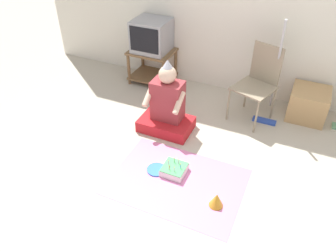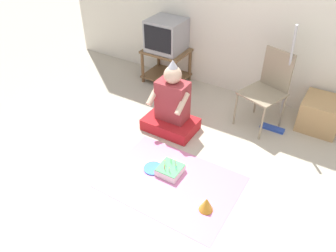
# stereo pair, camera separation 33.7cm
# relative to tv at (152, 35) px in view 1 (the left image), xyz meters

# --- Properties ---
(ground_plane) EXTENTS (16.00, 16.00, 0.00)m
(ground_plane) POSITION_rel_tv_xyz_m (1.39, -1.73, -0.70)
(ground_plane) COLOR #BCB29E
(tv_stand) EXTENTS (0.61, 0.48, 0.48)m
(tv_stand) POSITION_rel_tv_xyz_m (0.00, -0.00, -0.41)
(tv_stand) COLOR brown
(tv_stand) RESTS_ON ground_plane
(tv) EXTENTS (0.47, 0.45, 0.43)m
(tv) POSITION_rel_tv_xyz_m (0.00, 0.00, 0.00)
(tv) COLOR #99999E
(tv) RESTS_ON tv_stand
(folding_chair) EXTENTS (0.54, 0.55, 0.91)m
(folding_chair) POSITION_rel_tv_xyz_m (1.55, -0.29, -0.18)
(folding_chair) COLOR gray
(folding_chair) RESTS_ON ground_plane
(cardboard_box_stack) EXTENTS (0.44, 0.47, 0.37)m
(cardboard_box_stack) POSITION_rel_tv_xyz_m (2.15, -0.03, -0.51)
(cardboard_box_stack) COLOR tan
(cardboard_box_stack) RESTS_ON ground_plane
(dust_mop) EXTENTS (0.28, 0.42, 1.27)m
(dust_mop) POSITION_rel_tv_xyz_m (1.71, -0.26, -0.32)
(dust_mop) COLOR #2D4CB2
(dust_mop) RESTS_ON ground_plane
(person_seated) EXTENTS (0.61, 0.41, 0.88)m
(person_seated) POSITION_rel_tv_xyz_m (0.67, -0.97, -0.41)
(person_seated) COLOR red
(person_seated) RESTS_ON ground_plane
(party_cloth) EXTENTS (1.28, 0.92, 0.01)m
(party_cloth) POSITION_rel_tv_xyz_m (1.13, -1.73, -0.70)
(party_cloth) COLOR pink
(party_cloth) RESTS_ON ground_plane
(birthday_cake) EXTENTS (0.23, 0.23, 0.14)m
(birthday_cake) POSITION_rel_tv_xyz_m (1.05, -1.63, -0.65)
(birthday_cake) COLOR white
(birthday_cake) RESTS_ON party_cloth
(party_hat_blue) EXTENTS (0.13, 0.13, 0.14)m
(party_hat_blue) POSITION_rel_tv_xyz_m (1.57, -1.86, -0.62)
(party_hat_blue) COLOR gold
(party_hat_blue) RESTS_ON party_cloth
(paper_plate) EXTENTS (0.20, 0.20, 0.01)m
(paper_plate) POSITION_rel_tv_xyz_m (0.87, -1.67, -0.69)
(paper_plate) COLOR blue
(paper_plate) RESTS_ON party_cloth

